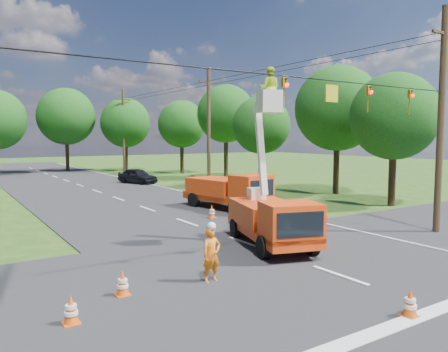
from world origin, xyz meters
TOP-DOWN VIEW (x-y plane):
  - ground at (0.00, 20.00)m, footprint 140.00×140.00m
  - road_main at (0.00, 20.00)m, footprint 12.00×100.00m
  - road_cross at (0.00, 2.00)m, footprint 56.00×10.00m
  - stop_bar at (0.00, -3.20)m, footprint 9.00×0.45m
  - edge_line at (5.60, 20.00)m, footprint 0.12×90.00m
  - bucket_truck at (0.57, 3.99)m, footprint 3.50×5.71m
  - second_truck at (4.13, 12.38)m, footprint 3.08×6.07m
  - ground_worker at (-3.60, 1.71)m, footprint 0.63×0.43m
  - distant_car at (5.00, 29.01)m, footprint 2.98×4.45m
  - traffic_cone_0 at (-0.96, -3.06)m, footprint 0.38×0.38m
  - traffic_cone_2 at (0.51, 6.46)m, footprint 0.38×0.38m
  - traffic_cone_3 at (1.73, 10.43)m, footprint 0.38×0.38m
  - traffic_cone_4 at (-6.22, 2.04)m, footprint 0.38×0.38m
  - traffic_cone_5 at (-7.84, 0.93)m, footprint 0.38×0.38m
  - traffic_cone_7 at (4.98, 15.94)m, footprint 0.38×0.38m
  - pole_right_near at (8.50, 2.00)m, footprint 1.80×0.30m
  - pole_right_mid at (8.50, 22.00)m, footprint 1.80×0.30m
  - pole_right_far at (8.50, 42.00)m, footprint 1.80×0.30m
  - signal_span at (2.23, 1.99)m, footprint 18.00×0.29m
  - tree_right_a at (13.50, 8.00)m, footprint 5.40×5.40m
  - tree_right_b at (15.00, 14.00)m, footprint 6.40×6.40m
  - tree_right_c at (13.20, 21.00)m, footprint 5.00×5.00m
  - tree_right_d at (14.80, 29.00)m, footprint 6.00×6.00m
  - tree_right_e at (13.80, 37.00)m, footprint 5.60×5.60m
  - tree_far_b at (3.00, 47.00)m, footprint 7.00×7.00m
  - tree_far_c at (9.50, 44.00)m, footprint 6.20×6.20m

SIDE VIEW (x-z plane):
  - ground at x=0.00m, z-range 0.00..0.00m
  - road_main at x=0.00m, z-range -0.03..0.03m
  - road_cross at x=0.00m, z-range -0.04..0.04m
  - stop_bar at x=0.00m, z-range -0.01..0.01m
  - edge_line at x=5.60m, z-range -0.01..0.01m
  - traffic_cone_0 at x=-0.96m, z-range 0.00..0.71m
  - traffic_cone_2 at x=0.51m, z-range 0.00..0.71m
  - traffic_cone_3 at x=1.73m, z-range 0.00..0.71m
  - traffic_cone_4 at x=-6.22m, z-range 0.00..0.71m
  - traffic_cone_5 at x=-7.84m, z-range 0.00..0.71m
  - traffic_cone_7 at x=4.98m, z-range 0.00..0.71m
  - distant_car at x=5.00m, z-range 0.00..1.41m
  - ground_worker at x=-3.60m, z-range 0.00..1.67m
  - second_truck at x=4.13m, z-range 0.04..2.22m
  - bucket_truck at x=0.57m, z-range -2.00..5.02m
  - pole_right_near at x=8.50m, z-range 0.11..10.11m
  - pole_right_mid at x=8.50m, z-range 0.11..10.11m
  - pole_right_far at x=8.50m, z-range 0.11..10.11m
  - tree_right_c at x=13.20m, z-range 1.40..9.23m
  - tree_right_a at x=13.50m, z-range 1.42..9.70m
  - tree_right_e at x=13.80m, z-range 1.50..10.12m
  - signal_span at x=2.23m, z-range 5.34..6.41m
  - tree_far_c at x=9.50m, z-range 1.47..10.65m
  - tree_right_b at x=15.00m, z-range 1.61..11.26m
  - tree_right_d at x=14.80m, z-range 1.83..11.53m
  - tree_far_b at x=3.00m, z-range 1.65..11.97m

